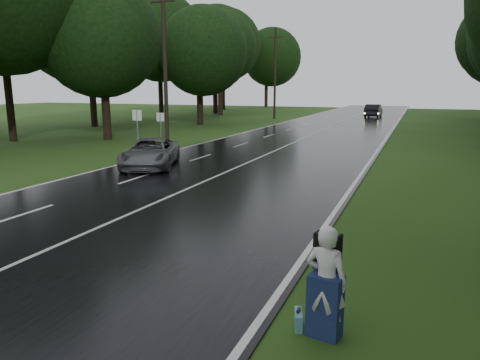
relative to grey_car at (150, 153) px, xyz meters
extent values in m
plane|color=#274815|center=(3.95, -10.53, -0.73)|extent=(160.00, 160.00, 0.00)
cube|color=black|center=(3.95, 9.47, -0.71)|extent=(12.00, 140.00, 0.04)
cube|color=silver|center=(3.95, 9.47, -0.69)|extent=(0.12, 140.00, 0.01)
imported|color=#55585B|center=(0.00, 0.00, 0.00)|extent=(3.97, 5.47, 1.38)
imported|color=black|center=(6.46, 41.56, 0.13)|extent=(1.90, 5.05, 1.65)
imported|color=silver|center=(10.82, -11.66, 0.18)|extent=(0.73, 0.54, 1.82)
cube|color=navy|center=(10.82, -11.66, -0.22)|extent=(0.56, 0.42, 1.02)
cube|color=black|center=(10.78, -11.40, 0.58)|extent=(0.44, 0.29, 0.58)
cube|color=teal|center=(10.39, -11.59, -0.59)|extent=(0.23, 0.42, 0.29)
camera|label=1|loc=(11.96, -18.04, 3.13)|focal=33.08mm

